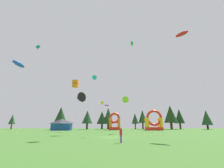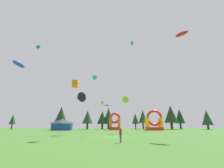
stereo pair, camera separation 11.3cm
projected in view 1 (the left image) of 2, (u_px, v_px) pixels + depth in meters
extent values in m
plane|color=#3D6B28|center=(111.00, 137.00, 27.87)|extent=(120.00, 120.00, 0.00)
ellipsoid|color=blue|center=(19.00, 64.00, 39.98)|extent=(2.48, 3.68, 1.68)
cylinder|color=silver|center=(25.00, 99.00, 40.85)|extent=(2.31, 5.98, 16.67)
cylinder|color=silver|center=(7.00, 94.00, 37.61)|extent=(7.14, 0.70, 18.20)
cone|color=black|center=(79.00, 98.00, 36.07)|extent=(3.05, 3.05, 2.33)
cylinder|color=silver|center=(83.00, 116.00, 35.85)|extent=(1.55, 1.54, 7.91)
cone|color=#19B7CC|center=(94.00, 77.00, 56.04)|extent=(2.03, 2.14, 1.90)
cylinder|color=silver|center=(103.00, 103.00, 54.71)|extent=(6.47, 1.82, 17.95)
cube|color=green|center=(132.00, 44.00, 42.79)|extent=(0.71, 0.71, 0.43)
cube|color=green|center=(132.00, 42.00, 42.92)|extent=(0.71, 0.71, 0.43)
cylinder|color=silver|center=(138.00, 88.00, 43.52)|extent=(3.52, 7.18, 23.09)
cube|color=yellow|center=(102.00, 104.00, 57.78)|extent=(0.93, 0.93, 0.50)
cube|color=yellow|center=(102.00, 102.00, 57.93)|extent=(0.93, 0.93, 0.50)
cylinder|color=silver|center=(97.00, 116.00, 56.16)|extent=(3.12, 1.16, 9.62)
ellipsoid|color=purple|center=(107.00, 105.00, 47.03)|extent=(1.98, 2.04, 0.89)
cylinder|color=silver|center=(105.00, 118.00, 46.52)|extent=(0.80, 0.83, 7.53)
pyramid|color=#0C7F7A|center=(38.00, 47.00, 42.71)|extent=(0.97, 0.16, 0.96)
cylinder|color=#0C7F7A|center=(38.00, 49.00, 42.51)|extent=(0.04, 0.04, 1.06)
cylinder|color=silver|center=(40.00, 85.00, 37.22)|extent=(5.78, 5.63, 21.97)
cube|color=orange|center=(75.00, 86.00, 26.01)|extent=(0.89, 0.89, 0.51)
cube|color=orange|center=(76.00, 82.00, 26.15)|extent=(0.89, 0.89, 0.51)
cylinder|color=silver|center=(76.00, 111.00, 26.52)|extent=(0.06, 3.05, 8.55)
cone|color=#8CD826|center=(125.00, 100.00, 40.04)|extent=(1.79, 1.77, 1.77)
cylinder|color=silver|center=(131.00, 116.00, 39.19)|extent=(2.88, 0.30, 8.06)
ellipsoid|color=red|center=(182.00, 34.00, 31.98)|extent=(2.52, 2.40, 0.98)
cylinder|color=silver|center=(202.00, 79.00, 28.06)|extent=(3.66, 3.17, 19.59)
cylinder|color=#724C8C|center=(121.00, 139.00, 19.08)|extent=(0.18, 0.18, 0.88)
cylinder|color=#724C8C|center=(121.00, 139.00, 19.22)|extent=(0.18, 0.18, 0.88)
cylinder|color=#B21E26|center=(121.00, 132.00, 19.34)|extent=(0.43, 0.43, 0.70)
sphere|color=#9E704C|center=(121.00, 128.00, 19.45)|extent=(0.24, 0.24, 0.24)
cube|color=red|center=(115.00, 128.00, 61.33)|extent=(4.25, 3.77, 1.07)
cylinder|color=orange|center=(110.00, 122.00, 60.58)|extent=(1.05, 1.05, 3.36)
cylinder|color=orange|center=(119.00, 122.00, 60.53)|extent=(1.05, 1.05, 3.36)
cylinder|color=orange|center=(111.00, 123.00, 63.21)|extent=(1.05, 1.05, 3.36)
cylinder|color=orange|center=(119.00, 123.00, 63.16)|extent=(1.05, 1.05, 3.36)
torus|color=red|center=(115.00, 118.00, 60.96)|extent=(4.04, 0.84, 4.04)
cube|color=red|center=(154.00, 129.00, 58.75)|extent=(5.99, 3.90, 1.08)
cylinder|color=yellow|center=(148.00, 122.00, 57.95)|extent=(1.09, 1.09, 3.28)
cylinder|color=yellow|center=(161.00, 122.00, 57.88)|extent=(1.09, 1.09, 3.28)
cylinder|color=yellow|center=(146.00, 123.00, 60.67)|extent=(1.09, 1.09, 3.28)
cylinder|color=yellow|center=(159.00, 123.00, 60.61)|extent=(1.09, 1.09, 3.28)
torus|color=red|center=(154.00, 118.00, 58.31)|extent=(5.77, 0.87, 5.77)
cube|color=#19478C|center=(62.00, 127.00, 57.38)|extent=(6.75, 3.44, 2.37)
pyramid|color=#3F3F47|center=(62.00, 121.00, 57.86)|extent=(6.75, 3.44, 1.62)
cylinder|color=#4C331E|center=(11.00, 127.00, 69.97)|extent=(0.50, 0.50, 2.12)
cone|color=#1E4221|center=(12.00, 119.00, 70.74)|extent=(2.80, 2.80, 4.27)
cylinder|color=#4C331E|center=(60.00, 126.00, 71.09)|extent=(1.04, 1.04, 2.38)
cone|color=#193819|center=(61.00, 115.00, 72.27)|extent=(5.76, 5.76, 7.41)
cylinder|color=#4C331E|center=(87.00, 126.00, 69.33)|extent=(0.83, 0.83, 2.38)
cone|color=#1E4221|center=(87.00, 117.00, 70.29)|extent=(4.60, 4.60, 5.59)
cylinder|color=#4C331E|center=(102.00, 127.00, 71.05)|extent=(0.84, 0.84, 2.20)
cone|color=#193819|center=(102.00, 118.00, 71.99)|extent=(4.68, 4.68, 5.61)
cylinder|color=#4C331E|center=(108.00, 126.00, 72.11)|extent=(0.89, 0.89, 2.33)
cone|color=#1E4221|center=(108.00, 116.00, 73.25)|extent=(4.96, 4.96, 7.09)
cylinder|color=#4C331E|center=(135.00, 126.00, 70.45)|extent=(0.55, 0.55, 2.30)
cone|color=#1E4221|center=(135.00, 118.00, 71.28)|extent=(3.06, 3.06, 4.56)
cylinder|color=#4C331E|center=(143.00, 126.00, 71.48)|extent=(0.69, 0.69, 2.68)
cone|color=#1E4221|center=(143.00, 116.00, 72.50)|extent=(3.85, 3.85, 5.72)
cylinder|color=#4C331E|center=(171.00, 126.00, 68.40)|extent=(1.03, 1.03, 2.70)
cone|color=#193819|center=(170.00, 114.00, 69.62)|extent=(5.75, 5.75, 7.38)
cylinder|color=#4C331E|center=(180.00, 126.00, 72.13)|extent=(0.77, 0.77, 2.48)
cone|color=#193819|center=(179.00, 116.00, 73.22)|extent=(4.27, 4.27, 6.50)
cylinder|color=#4C331E|center=(208.00, 127.00, 66.63)|extent=(0.77, 0.77, 1.79)
cone|color=#1E4221|center=(206.00, 117.00, 67.58)|extent=(4.29, 4.29, 6.14)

